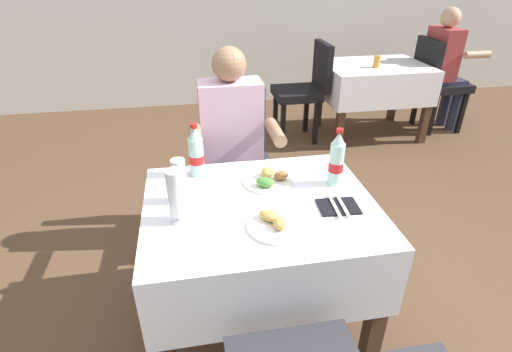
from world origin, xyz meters
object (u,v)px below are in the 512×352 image
main_dining_table (260,236)px  background_dining_table (373,83)px  chair_far_diner_seat (237,159)px  beer_glass_middle (177,196)px  background_chair_left (306,86)px  cola_bottle_secondary (196,153)px  background_chair_right (437,79)px  cola_bottle_primary (336,161)px  background_table_tumbler (377,62)px  plate_far_diner (269,179)px  napkin_cutlery_set (338,206)px  background_patron (445,64)px  plate_near_camera (277,223)px  seated_diner_far (233,144)px  beer_glass_left (180,181)px

main_dining_table → background_dining_table: (1.61, 2.27, -0.00)m
chair_far_diner_seat → beer_glass_middle: 0.98m
background_dining_table → background_chair_left: size_ratio=1.05×
cola_bottle_secondary → background_chair_right: bearing=37.3°
cola_bottle_primary → background_chair_right: size_ratio=0.29×
background_dining_table → background_chair_left: bearing=-180.0°
background_table_tumbler → plate_far_diner: bearing=-126.6°
chair_far_diner_seat → cola_bottle_secondary: 0.63m
cola_bottle_primary → napkin_cutlery_set: 0.23m
cola_bottle_secondary → background_patron: bearing=36.8°
main_dining_table → background_dining_table: size_ratio=0.98×
chair_far_diner_seat → plate_near_camera: 0.99m
chair_far_diner_seat → background_chair_left: (0.89, 1.47, 0.00)m
background_chair_left → background_chair_right: same height
plate_near_camera → napkin_cutlery_set: 0.30m
cola_bottle_primary → cola_bottle_secondary: (-0.63, 0.20, -0.01)m
seated_diner_far → napkin_cutlery_set: seated_diner_far is taller
background_chair_left → background_patron: background_patron is taller
chair_far_diner_seat → background_dining_table: chair_far_diner_seat is taller
cola_bottle_secondary → beer_glass_middle: bearing=-103.6°
plate_near_camera → cola_bottle_secondary: (-0.29, 0.48, 0.10)m
plate_far_diner → background_table_tumbler: 2.48m
cola_bottle_primary → background_chair_right: cola_bottle_primary is taller
background_chair_left → plate_far_diner: bearing=-111.2°
main_dining_table → background_chair_left: background_chair_left is taller
cola_bottle_primary → plate_near_camera: bearing=-141.0°
cola_bottle_secondary → background_patron: (2.63, 1.97, -0.14)m
napkin_cutlery_set → background_table_tumbler: size_ratio=1.75×
chair_far_diner_seat → background_dining_table: size_ratio=0.95×
background_chair_right → background_table_tumbler: 0.82m
background_chair_right → background_table_tumbler: size_ratio=8.82×
cola_bottle_primary → background_table_tumbler: size_ratio=2.54×
seated_diner_far → background_table_tumbler: bearing=42.8°
beer_glass_left → napkin_cutlery_set: 0.68m
seated_diner_far → background_chair_left: size_ratio=1.30×
main_dining_table → plate_near_camera: plate_near_camera is taller
background_chair_left → seated_diner_far: bearing=-120.3°
background_chair_right → seated_diner_far: bearing=-146.2°
background_dining_table → background_patron: 0.78m
plate_far_diner → seated_diner_far: bearing=101.7°
main_dining_table → background_chair_left: size_ratio=1.03×
napkin_cutlery_set → background_dining_table: bearing=61.4°
main_dining_table → plate_near_camera: 0.26m
plate_near_camera → cola_bottle_primary: bearing=39.0°
main_dining_table → background_patron: background_patron is taller
chair_far_diner_seat → beer_glass_left: chair_far_diner_seat is taller
cola_bottle_secondary → background_chair_left: 2.30m
beer_glass_left → background_chair_right: (2.66, 2.20, -0.29)m
chair_far_diner_seat → seated_diner_far: bearing=-107.3°
chair_far_diner_seat → napkin_cutlery_set: bearing=-70.0°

